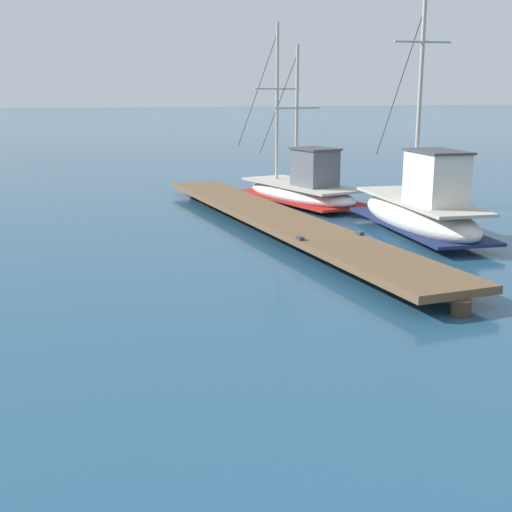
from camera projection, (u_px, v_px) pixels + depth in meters
The scene contains 3 objects.
floating_dock at pixel (277, 218), 19.02m from camera, with size 1.93×16.52×0.53m.
fishing_boat_0 at pixel (302, 188), 23.67m from camera, with size 3.00×7.41×6.26m.
fishing_boat_1 at pixel (421, 209), 18.39m from camera, with size 2.67×6.16×6.30m.
Camera 1 is at (-1.10, 0.60, 3.78)m, focal length 47.29 mm.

